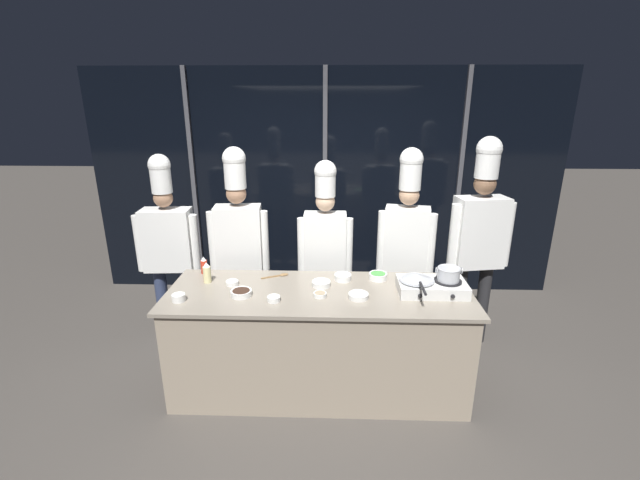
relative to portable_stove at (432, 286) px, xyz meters
The scene contains 23 objects.
ground_plane 1.30m from the portable_stove, behind, with size 24.00×24.00×0.00m, color #47423D.
window_wall_back 2.24m from the portable_stove, 113.99° to the left, with size 5.63×0.09×2.70m.
demo_counter 1.02m from the portable_stove, behind, with size 2.43×0.84×0.89m.
portable_stove is the anchor object (origin of this frame).
frying_pan 0.15m from the portable_stove, behind, with size 0.28×0.48×0.05m.
stock_pot 0.17m from the portable_stove, ahead, with size 0.20×0.18×0.11m.
squeeze_bottle_oil 1.84m from the portable_stove, behind, with size 0.06×0.06×0.18m.
squeeze_bottle_chili 1.94m from the portable_stove, behind, with size 0.06×0.06×0.15m.
prep_bowl_onion 0.73m from the portable_stove, 162.96° to the left, with size 0.15×0.15×0.05m.
prep_bowl_garlic 0.60m from the portable_stove, 167.96° to the right, with size 0.16×0.16×0.04m.
prep_bowl_rice 1.25m from the portable_stove, behind, with size 0.10×0.10×0.04m.
prep_bowl_noodles 0.88m from the portable_stove, behind, with size 0.15×0.15×0.05m.
prep_bowl_soy_glaze 1.50m from the portable_stove, behind, with size 0.17×0.17×0.05m.
prep_bowl_mushrooms 0.89m from the portable_stove, behind, with size 0.10×0.10×0.03m.
prep_bowl_chicken 1.62m from the portable_stove, behind, with size 0.11×0.11×0.04m.
prep_bowl_bean_sprouts 1.97m from the portable_stove, behind, with size 0.10×0.10×0.06m.
prep_bowl_scallions 0.47m from the portable_stove, 148.60° to the left, with size 0.16×0.16×0.05m.
serving_spoon_slotted 1.27m from the portable_stove, 167.25° to the left, with size 0.23×0.13×0.02m.
chef_head 2.51m from the portable_stove, 162.43° to the left, with size 0.61×0.27×1.87m.
chef_sous 1.83m from the portable_stove, 157.35° to the left, with size 0.56×0.26×1.95m.
chef_line 1.12m from the portable_stove, 140.97° to the left, with size 0.52×0.21×1.83m.
chef_pastry 0.75m from the portable_stove, 97.78° to the left, with size 0.53×0.28×1.94m.
chef_apprentice 0.97m from the portable_stove, 51.97° to the left, with size 0.61×0.31×2.04m.
Camera 1 is at (0.12, -3.10, 2.37)m, focal length 24.00 mm.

